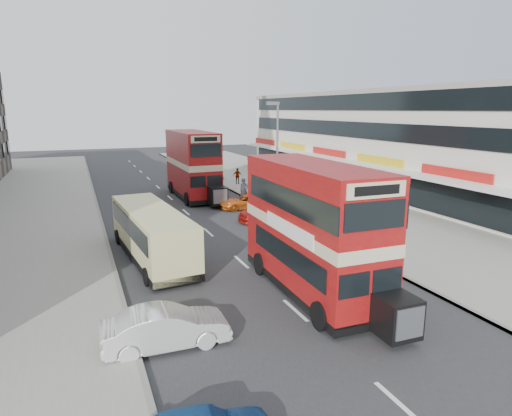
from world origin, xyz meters
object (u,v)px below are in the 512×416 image
car_right_b (245,202)px  car_right_c (203,175)px  bus_second (193,164)px  pedestrian_near (330,207)px  car_right_a (272,211)px  street_lamp (276,148)px  car_left_front (166,328)px  cyclist (244,197)px  pedestrian_far (237,176)px  coach (152,232)px  bus_main (313,229)px

car_right_b → car_right_c: (0.41, 13.68, 0.20)m
bus_second → pedestrian_near: 13.88m
car_right_a → street_lamp: bearing=157.5°
pedestrian_near → car_right_c: bearing=-75.9°
street_lamp → car_left_front: street_lamp is taller
car_left_front → car_right_c: 33.52m
street_lamp → cyclist: size_ratio=3.52×
street_lamp → bus_second: (-4.53, 7.45, -1.87)m
car_right_a → car_right_c: car_right_c is taller
street_lamp → pedestrian_far: (1.24, 12.11, -3.84)m
cyclist → pedestrian_near: bearing=-65.7°
pedestrian_far → car_right_c: bearing=141.5°
car_right_a → car_right_b: (-0.39, 4.37, -0.14)m
coach → car_right_b: size_ratio=2.36×
pedestrian_near → bus_main: bearing=59.6°
car_right_a → cyclist: bearing=-170.5°
car_right_c → car_right_a: bearing=1.7°
coach → pedestrian_far: size_ratio=5.87×
car_right_a → car_right_c: bearing=-173.5°
car_right_b → pedestrian_near: (3.81, -6.26, 0.58)m
car_right_b → car_right_c: car_right_c is taller
bus_main → coach: (-5.51, 6.90, -1.34)m
pedestrian_near → cyclist: bearing=-57.1°
car_right_a → pedestrian_near: size_ratio=2.45×
car_right_c → pedestrian_near: bearing=11.4°
car_left_front → car_right_a: bearing=-34.3°
street_lamp → pedestrian_far: bearing=84.2°
bus_main → pedestrian_far: 27.57m
car_right_c → pedestrian_far: (2.81, -3.07, 0.20)m
bus_main → coach: size_ratio=1.03×
car_right_a → pedestrian_far: (2.83, 14.98, 0.25)m
street_lamp → cyclist: (-1.84, 2.00, -3.99)m
car_right_b → pedestrian_far: 11.09m
bus_second → car_right_a: bus_second is taller
street_lamp → car_left_front: size_ratio=1.98×
bus_main → bus_second: (0.55, 22.11, 0.14)m
bus_second → pedestrian_near: (6.36, -12.21, -1.79)m
street_lamp → coach: (-10.59, -7.76, -3.35)m
car_left_front → cyclist: cyclist is taller
bus_main → car_left_front: bus_main is taller
car_right_a → cyclist: cyclist is taller
coach → car_right_c: 24.66m
car_left_front → pedestrian_near: bearing=-46.7°
street_lamp → car_left_front: bearing=-124.7°
pedestrian_far → street_lamp: bearing=-86.7°
car_left_front → pedestrian_far: (12.87, 28.89, 0.27)m
car_left_front → pedestrian_near: pedestrian_near is taller
bus_main → car_left_front: bearing=19.0°
car_right_c → coach: bearing=-19.7°
bus_second → car_right_b: (2.55, -5.95, -2.37)m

